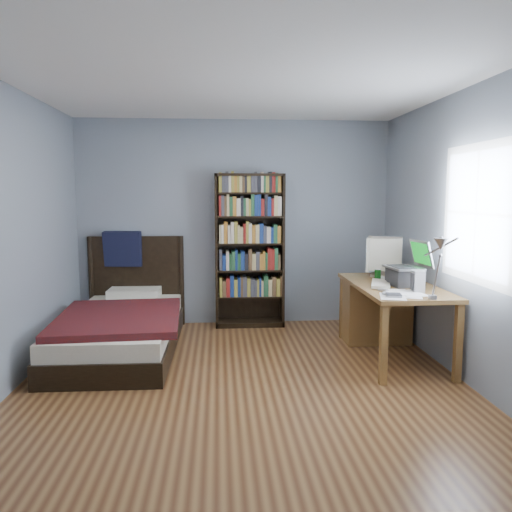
# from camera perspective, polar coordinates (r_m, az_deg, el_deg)

# --- Properties ---
(room) EXTENTS (4.20, 4.24, 2.50)m
(room) POSITION_cam_1_polar(r_m,az_deg,el_deg) (4.07, -1.10, 2.09)
(room) COLOR #542F18
(room) RESTS_ON ground
(desk) EXTENTS (0.75, 1.50, 0.73)m
(desk) POSITION_cam_1_polar(r_m,az_deg,el_deg) (5.50, 13.94, -5.67)
(desk) COLOR brown
(desk) RESTS_ON floor
(crt_monitor) EXTENTS (0.48, 0.44, 0.42)m
(crt_monitor) POSITION_cam_1_polar(r_m,az_deg,el_deg) (5.50, 14.35, 0.22)
(crt_monitor) COLOR beige
(crt_monitor) RESTS_ON desk
(laptop) EXTENTS (0.39, 0.39, 0.44)m
(laptop) POSITION_cam_1_polar(r_m,az_deg,el_deg) (5.01, 16.68, -1.90)
(laptop) COLOR #2D2D30
(laptop) RESTS_ON desk
(desk_lamp) EXTENTS (0.21, 0.47, 0.56)m
(desk_lamp) POSITION_cam_1_polar(r_m,az_deg,el_deg) (4.03, 20.28, 0.56)
(desk_lamp) COLOR #99999E
(desk_lamp) RESTS_ON desk
(keyboard) EXTENTS (0.30, 0.47, 0.04)m
(keyboard) POSITION_cam_1_polar(r_m,az_deg,el_deg) (4.96, 14.07, -3.13)
(keyboard) COLOR beige
(keyboard) RESTS_ON desk
(speaker) EXTENTS (0.10, 0.10, 0.19)m
(speaker) POSITION_cam_1_polar(r_m,az_deg,el_deg) (4.72, 18.03, -2.79)
(speaker) COLOR gray
(speaker) RESTS_ON desk
(soda_can) EXTENTS (0.06, 0.06, 0.11)m
(soda_can) POSITION_cam_1_polar(r_m,az_deg,el_deg) (5.23, 13.74, -2.14)
(soda_can) COLOR #083C08
(soda_can) RESTS_ON desk
(mouse) EXTENTS (0.06, 0.11, 0.04)m
(mouse) POSITION_cam_1_polar(r_m,az_deg,el_deg) (5.30, 14.24, -2.45)
(mouse) COLOR silver
(mouse) RESTS_ON desk
(phone_silver) EXTENTS (0.08, 0.10, 0.02)m
(phone_silver) POSITION_cam_1_polar(r_m,az_deg,el_deg) (4.68, 14.37, -3.81)
(phone_silver) COLOR #ADADB1
(phone_silver) RESTS_ON desk
(phone_grey) EXTENTS (0.08, 0.10, 0.02)m
(phone_grey) POSITION_cam_1_polar(r_m,az_deg,el_deg) (4.54, 14.54, -4.16)
(phone_grey) COLOR gray
(phone_grey) RESTS_ON desk
(external_drive) EXTENTS (0.14, 0.14, 0.03)m
(external_drive) POSITION_cam_1_polar(r_m,az_deg,el_deg) (4.44, 15.46, -4.39)
(external_drive) COLOR gray
(external_drive) RESTS_ON desk
(bookshelf) EXTENTS (0.83, 0.30, 1.85)m
(bookshelf) POSITION_cam_1_polar(r_m,az_deg,el_deg) (6.03, -0.74, 0.63)
(bookshelf) COLOR black
(bookshelf) RESTS_ON floor
(bed) EXTENTS (1.23, 2.19, 1.16)m
(bed) POSITION_cam_1_polar(r_m,az_deg,el_deg) (5.44, -14.92, -7.57)
(bed) COLOR black
(bed) RESTS_ON floor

